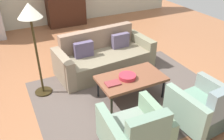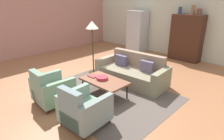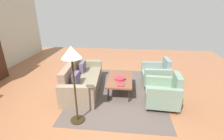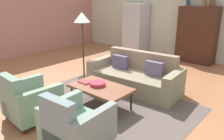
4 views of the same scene
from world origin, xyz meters
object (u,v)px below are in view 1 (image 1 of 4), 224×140
at_px(coffee_table, 131,79).
at_px(armchair_left, 136,135).
at_px(couch, 103,57).
at_px(armchair_right, 204,109).
at_px(floor_lamp, 31,20).
at_px(fruit_bowl, 127,77).
at_px(book_stack, 113,83).

height_order(coffee_table, armchair_left, armchair_left).
height_order(couch, armchair_left, armchair_left).
bearing_deg(couch, armchair_right, 100.25).
bearing_deg(couch, floor_lamp, 8.44).
height_order(couch, fruit_bowl, couch).
bearing_deg(fruit_bowl, armchair_right, -59.67).
height_order(armchair_left, fruit_bowl, armchair_left).
bearing_deg(armchair_right, fruit_bowl, 116.76).
relative_size(armchair_right, fruit_bowl, 2.88).
bearing_deg(armchair_left, fruit_bowl, 68.81).
xyz_separation_m(fruit_bowl, book_stack, (-0.31, -0.05, -0.02)).
xyz_separation_m(coffee_table, book_stack, (-0.39, -0.05, 0.05)).
bearing_deg(floor_lamp, armchair_left, -67.95).
bearing_deg(couch, armchair_left, 71.46).
distance_m(coffee_table, book_stack, 0.40).
bearing_deg(coffee_table, book_stack, -173.06).
distance_m(armchair_left, armchair_right, 1.21).
bearing_deg(coffee_table, armchair_left, -117.36).
bearing_deg(armchair_right, coffee_table, 113.81).
bearing_deg(floor_lamp, couch, 12.73).
relative_size(coffee_table, floor_lamp, 0.70).
bearing_deg(coffee_table, armchair_right, -62.61).
bearing_deg(book_stack, coffee_table, 6.94).
distance_m(couch, floor_lamp, 1.86).
bearing_deg(armchair_left, floor_lamp, 115.11).
distance_m(coffee_table, floor_lamp, 1.97).
xyz_separation_m(couch, armchair_left, (-0.60, -2.35, 0.06)).
bearing_deg(armchair_left, coffee_table, 65.70).
relative_size(couch, armchair_left, 2.46).
bearing_deg(fruit_bowl, coffee_table, 0.00).
distance_m(fruit_bowl, floor_lamp, 1.88).
xyz_separation_m(couch, coffee_table, (0.01, -1.19, 0.11)).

